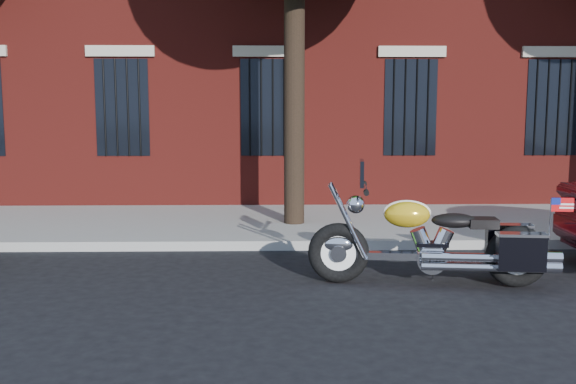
{
  "coord_description": "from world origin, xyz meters",
  "views": [
    {
      "loc": [
        0.14,
        -8.4,
        2.18
      ],
      "look_at": [
        0.34,
        0.8,
        0.98
      ],
      "focal_mm": 40.0,
      "sensor_mm": 36.0,
      "label": 1
    }
  ],
  "objects": [
    {
      "name": "sidewalk",
      "position": [
        0.0,
        3.26,
        0.07
      ],
      "size": [
        40.0,
        3.6,
        0.15
      ],
      "primitive_type": "cube",
      "color": "gray",
      "rests_on": "ground"
    },
    {
      "name": "ground",
      "position": [
        0.0,
        0.0,
        0.0
      ],
      "size": [
        120.0,
        120.0,
        0.0
      ],
      "primitive_type": "plane",
      "color": "black",
      "rests_on": "ground"
    },
    {
      "name": "curb",
      "position": [
        0.0,
        1.38,
        0.07
      ],
      "size": [
        40.0,
        0.16,
        0.15
      ],
      "primitive_type": "cube",
      "color": "gray",
      "rests_on": "ground"
    },
    {
      "name": "motorcycle",
      "position": [
        2.18,
        -0.72,
        0.52
      ],
      "size": [
        3.02,
        1.07,
        1.55
      ],
      "rotation": [
        0.0,
        0.0,
        -0.11
      ],
      "color": "black",
      "rests_on": "ground"
    }
  ]
}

